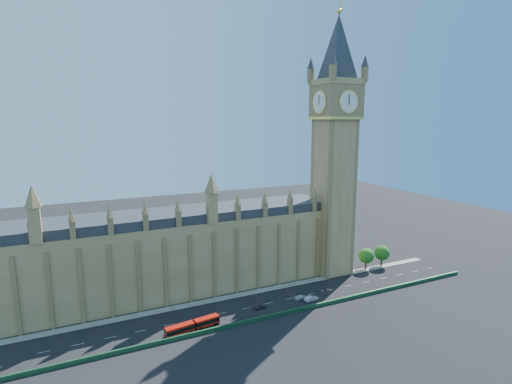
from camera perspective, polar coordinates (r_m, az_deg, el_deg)
name	(u,v)px	position (r m, az deg, el deg)	size (l,w,h in m)	color
ground	(257,306)	(131.09, 0.19, -15.92)	(400.00, 400.00, 0.00)	black
palace_westminster	(161,254)	(137.91, -13.40, -8.62)	(120.00, 20.00, 28.00)	#967848
elizabeth_tower	(335,129)	(149.39, 11.24, 8.81)	(20.59, 20.59, 105.00)	#967848
bridge_parapet	(270,316)	(123.64, 2.07, -17.32)	(160.00, 0.60, 1.20)	#1E4C2D
kerb_north	(245,294)	(138.86, -1.56, -14.32)	(160.00, 3.00, 0.16)	gray
tree_east_near	(367,255)	(163.79, 15.51, -8.71)	(6.00, 6.00, 8.50)	#382619
tree_east_far	(382,252)	(168.93, 17.59, -8.23)	(6.00, 6.00, 8.50)	#382619
red_bus	(193,326)	(118.33, -9.04, -18.35)	(15.96, 4.37, 2.68)	#B5160C
car_grey	(260,307)	(128.92, 0.58, -16.07)	(1.55, 3.85, 1.31)	#383A3F
car_silver	(311,298)	(135.00, 7.92, -14.83)	(1.73, 4.97, 1.64)	#ACAFB4
car_white	(301,297)	(135.62, 6.41, -14.73)	(1.93, 4.74, 1.37)	silver
cone_a	(328,289)	(143.49, 10.24, -13.53)	(0.48, 0.48, 0.73)	black
cone_b	(331,290)	(143.05, 10.60, -13.62)	(0.53, 0.53, 0.70)	black
cone_c	(322,291)	(142.18, 9.47, -13.75)	(0.50, 0.50, 0.64)	black
cone_d	(330,290)	(143.25, 10.55, -13.59)	(0.54, 0.54, 0.65)	black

